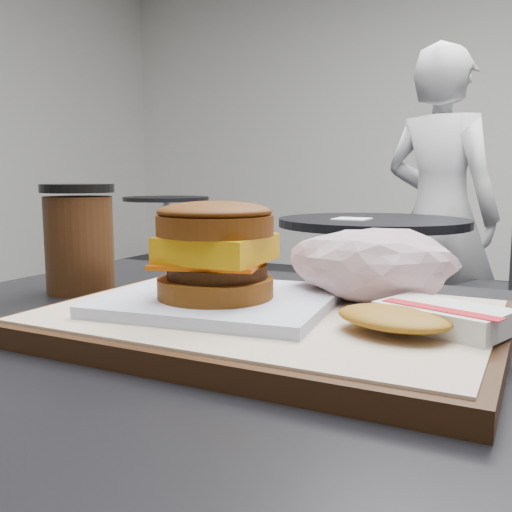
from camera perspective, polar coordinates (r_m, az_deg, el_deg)
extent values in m
cube|color=black|center=(0.50, 0.20, -9.92)|extent=(0.80, 0.60, 0.04)
cube|color=#311B0D|center=(0.49, 1.35, -6.59)|extent=(0.38, 0.28, 0.02)
cube|color=beige|center=(0.49, 1.36, -5.46)|extent=(0.36, 0.26, 0.00)
cube|color=white|center=(0.50, -3.47, -4.42)|extent=(0.21, 0.19, 0.01)
cylinder|color=brown|center=(0.49, -4.07, -3.11)|extent=(0.11, 0.11, 0.02)
cylinder|color=black|center=(0.49, -3.88, -1.52)|extent=(0.10, 0.10, 0.01)
cube|color=#DB5607|center=(0.49, -4.37, -0.60)|extent=(0.11, 0.11, 0.00)
cube|color=gold|center=(0.48, -3.92, 0.78)|extent=(0.09, 0.09, 0.02)
cylinder|color=brown|center=(0.49, -4.13, 3.11)|extent=(0.11, 0.11, 0.02)
ellipsoid|color=#68350E|center=(0.49, -4.14, 4.46)|extent=(0.11, 0.11, 0.02)
cube|color=white|center=(0.45, 18.20, -5.85)|extent=(0.10, 0.08, 0.02)
cube|color=red|center=(0.43, 17.95, -5.06)|extent=(0.09, 0.04, 0.00)
ellipsoid|color=#AD761B|center=(0.42, 13.58, -6.02)|extent=(0.10, 0.08, 0.01)
cylinder|color=#3D200E|center=(0.69, -17.23, 1.10)|extent=(0.08, 0.08, 0.11)
cylinder|color=black|center=(0.68, -17.46, 6.48)|extent=(0.08, 0.08, 0.01)
cylinder|color=black|center=(2.33, 11.13, -14.80)|extent=(0.44, 0.44, 0.02)
cylinder|color=#A5A5AA|center=(2.21, 11.38, -6.16)|extent=(0.07, 0.07, 0.70)
cylinder|color=black|center=(2.16, 11.64, 3.29)|extent=(0.70, 0.70, 0.03)
cube|color=white|center=(2.09, 9.57, 3.68)|extent=(0.12, 0.12, 0.00)
cylinder|color=#A9A8AE|center=(2.35, 23.53, -9.63)|extent=(0.06, 0.06, 0.44)
cube|color=black|center=(2.29, 23.86, -3.89)|extent=(0.54, 0.54, 0.04)
imported|color=#BDBDC1|center=(2.66, 17.86, 3.84)|extent=(0.62, 0.51, 1.46)
cylinder|color=black|center=(4.56, -8.79, -3.48)|extent=(0.40, 0.40, 0.02)
cylinder|color=#A5A5AA|center=(4.50, -8.89, 1.02)|extent=(0.06, 0.06, 0.70)
cylinder|color=black|center=(4.47, -8.99, 5.67)|extent=(0.66, 0.66, 0.03)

